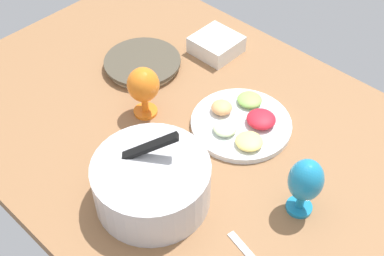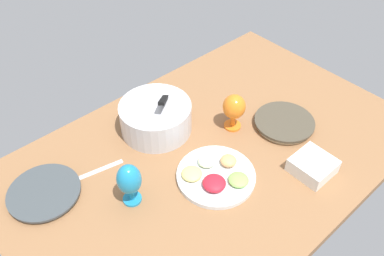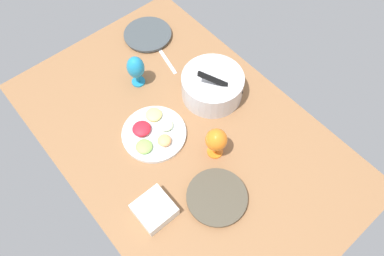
# 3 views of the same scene
# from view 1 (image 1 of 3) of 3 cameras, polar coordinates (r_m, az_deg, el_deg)

# --- Properties ---
(ground_plane) EXTENTS (1.60, 1.04, 0.04)m
(ground_plane) POSITION_cam_1_polar(r_m,az_deg,el_deg) (1.46, 0.47, -0.88)
(ground_plane) COLOR #8C603D
(dinner_plate_right) EXTENTS (0.25, 0.25, 0.03)m
(dinner_plate_right) POSITION_cam_1_polar(r_m,az_deg,el_deg) (1.66, -5.62, 7.28)
(dinner_plate_right) COLOR beige
(dinner_plate_right) RESTS_ON ground_plane
(mixing_bowl) EXTENTS (0.29, 0.29, 0.20)m
(mixing_bowl) POSITION_cam_1_polar(r_m,az_deg,el_deg) (1.24, -4.59, -6.03)
(mixing_bowl) COLOR silver
(mixing_bowl) RESTS_ON ground_plane
(fruit_platter) EXTENTS (0.29, 0.29, 0.05)m
(fruit_platter) POSITION_cam_1_polar(r_m,az_deg,el_deg) (1.46, 5.70, 0.64)
(fruit_platter) COLOR silver
(fruit_platter) RESTS_ON ground_plane
(hurricane_glass_blue) EXTENTS (0.08, 0.08, 0.17)m
(hurricane_glass_blue) POSITION_cam_1_polar(r_m,az_deg,el_deg) (1.22, 12.70, -5.97)
(hurricane_glass_blue) COLOR teal
(hurricane_glass_blue) RESTS_ON ground_plane
(hurricane_glass_orange) EXTENTS (0.09, 0.09, 0.16)m
(hurricane_glass_orange) POSITION_cam_1_polar(r_m,az_deg,el_deg) (1.44, -5.52, 4.70)
(hurricane_glass_orange) COLOR orange
(hurricane_glass_orange) RESTS_ON ground_plane
(square_bowl_white) EXTENTS (0.14, 0.14, 0.06)m
(square_bowl_white) POSITION_cam_1_polar(r_m,az_deg,el_deg) (1.71, 2.76, 9.48)
(square_bowl_white) COLOR white
(square_bowl_white) RESTS_ON ground_plane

